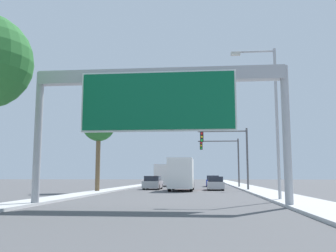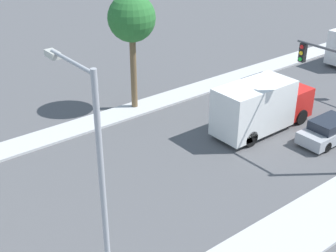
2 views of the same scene
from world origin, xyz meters
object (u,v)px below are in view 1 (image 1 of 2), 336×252
(car_mid_center, at_px, (213,181))
(sign_gantry, at_px, (158,97))
(car_far_right, at_px, (215,184))
(street_lamp_right, at_px, (271,110))
(truck_box_secondary, at_px, (164,175))
(traffic_light_near_intersection, at_px, (231,148))
(palm_tree_background, at_px, (99,126))
(car_near_center, at_px, (153,183))
(traffic_light_mid_block, at_px, (225,154))
(truck_box_primary, at_px, (181,175))

(car_mid_center, bearing_deg, sign_gantry, -95.70)
(car_far_right, height_order, street_lamp_right, street_lamp_right)
(truck_box_secondary, bearing_deg, sign_gantry, -84.46)
(traffic_light_near_intersection, relative_size, palm_tree_background, 0.82)
(sign_gantry, bearing_deg, car_far_right, 80.96)
(truck_box_secondary, bearing_deg, car_near_center, -90.00)
(traffic_light_mid_block, bearing_deg, car_far_right, -100.83)
(car_far_right, relative_size, car_near_center, 1.03)
(car_near_center, bearing_deg, truck_box_primary, -48.88)
(car_near_center, height_order, traffic_light_near_intersection, traffic_light_near_intersection)
(sign_gantry, xyz_separation_m, car_mid_center, (3.50, 35.07, -4.88))
(sign_gantry, distance_m, palm_tree_background, 17.10)
(traffic_light_mid_block, bearing_deg, truck_box_primary, -115.69)
(car_near_center, bearing_deg, traffic_light_mid_block, 37.23)
(car_far_right, distance_m, street_lamp_right, 18.44)
(car_near_center, bearing_deg, truck_box_secondary, 90.00)
(truck_box_primary, relative_size, street_lamp_right, 0.75)
(car_mid_center, distance_m, truck_box_secondary, 7.13)
(car_far_right, bearing_deg, car_mid_center, 90.00)
(truck_box_secondary, relative_size, palm_tree_background, 0.90)
(traffic_light_near_intersection, height_order, palm_tree_background, palm_tree_background)
(traffic_light_near_intersection, xyz_separation_m, traffic_light_mid_block, (-0.07, 10.00, -0.06))
(sign_gantry, relative_size, truck_box_primary, 1.87)
(sign_gantry, bearing_deg, truck_box_primary, 90.00)
(traffic_light_mid_block, distance_m, palm_tree_background, 19.53)
(traffic_light_mid_block, bearing_deg, truck_box_secondary, 145.07)
(sign_gantry, height_order, truck_box_primary, sign_gantry)
(palm_tree_background, bearing_deg, truck_box_primary, 29.65)
(car_far_right, relative_size, truck_box_primary, 0.64)
(car_far_right, distance_m, truck_box_primary, 4.34)
(car_mid_center, relative_size, street_lamp_right, 0.50)
(sign_gantry, distance_m, car_near_center, 24.39)
(sign_gantry, height_order, street_lamp_right, street_lamp_right)
(palm_tree_background, distance_m, street_lamp_right, 17.77)
(palm_tree_background, xyz_separation_m, street_lamp_right, (14.07, -10.84, -0.60))
(car_mid_center, height_order, palm_tree_background, palm_tree_background)
(car_near_center, bearing_deg, car_far_right, -13.12)
(truck_box_primary, bearing_deg, traffic_light_mid_block, 64.31)
(sign_gantry, height_order, palm_tree_background, palm_tree_background)
(car_mid_center, relative_size, truck_box_secondary, 0.67)
(car_near_center, distance_m, truck_box_primary, 5.40)
(traffic_light_mid_block, xyz_separation_m, street_lamp_right, (1.46, -25.65, 1.28))
(sign_gantry, bearing_deg, traffic_light_near_intersection, 75.71)
(car_near_center, xyz_separation_m, truck_box_secondary, (0.00, 12.48, 0.88))
(sign_gantry, xyz_separation_m, traffic_light_mid_block, (5.06, 30.14, -1.30))
(car_mid_center, bearing_deg, palm_tree_background, -119.23)
(sign_gantry, relative_size, car_mid_center, 2.80)
(truck_box_secondary, bearing_deg, car_far_right, -63.61)
(car_near_center, height_order, street_lamp_right, street_lamp_right)
(car_near_center, relative_size, traffic_light_near_intersection, 0.69)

